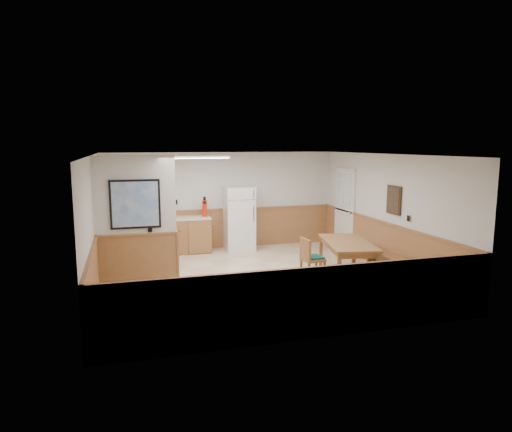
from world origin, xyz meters
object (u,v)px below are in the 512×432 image
object	(u,v)px
soap_bottle	(137,215)
refrigerator	(239,218)
dining_table	(348,246)
dining_bench	(389,259)
fire_extinguisher	(205,208)
dining_chair	(309,256)

from	to	relation	value
soap_bottle	refrigerator	bearing A→B (deg)	-0.65
dining_table	dining_bench	size ratio (longest dim) A/B	1.14
dining_bench	refrigerator	bearing A→B (deg)	135.55
fire_extinguisher	refrigerator	bearing A→B (deg)	-5.58
refrigerator	dining_chair	world-z (taller)	refrigerator
refrigerator	dining_table	size ratio (longest dim) A/B	0.87
dining_chair	fire_extinguisher	size ratio (longest dim) A/B	1.69
dining_bench	dining_table	bearing A→B (deg)	-177.76
dining_bench	dining_chair	distance (m)	1.75
dining_bench	fire_extinguisher	bearing A→B (deg)	144.00
refrigerator	dining_table	world-z (taller)	refrigerator
dining_table	dining_bench	bearing A→B (deg)	6.53
refrigerator	dining_table	bearing A→B (deg)	-62.52
fire_extinguisher	dining_chair	bearing A→B (deg)	-65.63
dining_chair	fire_extinguisher	xyz separation A→B (m)	(-1.59, 3.02, 0.63)
dining_table	soap_bottle	distance (m)	5.10
dining_chair	soap_bottle	size ratio (longest dim) A/B	4.10
dining_table	dining_chair	world-z (taller)	dining_chair
refrigerator	dining_bench	bearing A→B (deg)	-51.06
refrigerator	soap_bottle	size ratio (longest dim) A/B	7.88
dining_bench	soap_bottle	bearing A→B (deg)	155.24
dining_chair	dining_table	bearing A→B (deg)	-9.65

